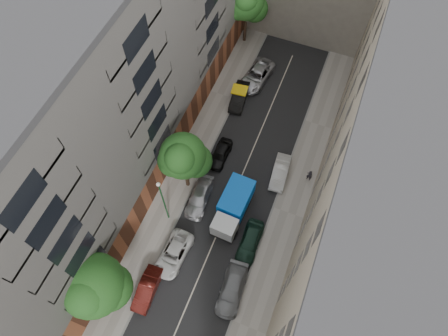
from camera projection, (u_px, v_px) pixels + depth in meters
The scene contains 21 objects.
ground at pixel (234, 194), 39.05m from camera, with size 120.00×120.00×0.00m, color #4C4C49.
road_surface at pixel (234, 194), 39.04m from camera, with size 8.00×44.00×0.02m, color black.
sidewalk_left at pixel (183, 175), 39.97m from camera, with size 3.00×44.00×0.15m, color gray.
sidewalk_right at pixel (288, 213), 38.00m from camera, with size 3.00×44.00×0.15m, color gray.
building_left at pixel (110, 96), 32.28m from camera, with size 8.00×44.00×20.00m, color #54504E.
building_right at pixel (382, 185), 28.34m from camera, with size 8.00×44.00×20.00m, color tan.
tarp_truck at pixel (233, 207), 36.78m from camera, with size 2.52×5.86×2.67m.
car_left_1 at pixel (147, 289), 33.95m from camera, with size 1.42×4.06×1.34m, color #4B130F.
car_left_2 at pixel (174, 254), 35.46m from camera, with size 2.15×4.66×1.29m, color silver.
car_left_3 at pixel (199, 198), 38.12m from camera, with size 1.85×4.56×1.32m, color #B0B0B4.
car_left_4 at pixel (220, 154), 40.52m from camera, with size 1.53×3.81×1.30m, color black.
car_left_5 at pixel (239, 97), 44.04m from camera, with size 1.50×4.31×1.42m, color black.
car_left_6 at pixel (257, 75), 45.49m from camera, with size 2.49×5.40×1.50m, color #BBBBC0.
car_right_1 at pixel (232, 290), 33.90m from camera, with size 1.95×4.80×1.39m, color slate.
car_right_2 at pixel (250, 241), 35.94m from camera, with size 1.73×4.31×1.47m, color #152F23.
car_right_3 at pixel (280, 172), 39.46m from camera, with size 1.44×4.13×1.36m, color silver.
tree_near at pixel (94, 288), 29.92m from camera, with size 5.24×4.95×7.30m.
tree_mid at pixel (184, 158), 34.69m from camera, with size 4.64×4.26×7.82m.
tree_far at pixel (247, 4), 44.35m from camera, with size 4.52×4.12×7.78m.
lamp_post at pixel (163, 198), 33.93m from camera, with size 0.36×0.36×7.09m.
pedestrian at pixel (310, 175), 38.99m from camera, with size 0.58×0.38×1.58m, color black.
Camera 1 is at (5.25, -15.95, 35.36)m, focal length 32.00 mm.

